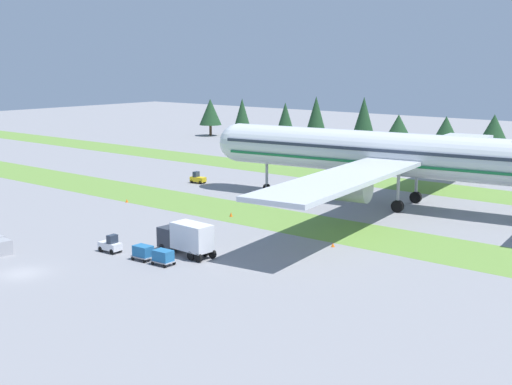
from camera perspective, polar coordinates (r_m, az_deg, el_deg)
name	(u,v)px	position (r m, az deg, el deg)	size (l,w,h in m)	color
ground_plane	(22,273)	(71.57, -18.70, -6.34)	(400.00, 400.00, 0.00)	gray
grass_strip_near	(248,214)	(93.41, -0.65, -1.77)	(320.00, 10.81, 0.01)	olive
grass_strip_far	(374,181)	(120.61, 9.69, 0.96)	(320.00, 10.81, 0.01)	olive
airliner	(394,154)	(99.18, 11.28, 3.14)	(58.44, 72.18, 20.86)	silver
baggage_tug	(111,245)	(76.54, -11.90, -4.24)	(2.65, 1.41, 1.97)	silver
cargo_dolly_lead	(143,252)	(72.91, -9.30, -4.83)	(2.26, 1.59, 1.55)	#A3A3A8
cargo_dolly_second	(163,256)	(70.91, -7.67, -5.23)	(2.26, 1.59, 1.55)	#A3A3A8
catering_truck	(186,237)	(73.91, -5.78, -3.69)	(7.07, 2.67, 3.58)	#2D333D
pushback_tractor	(198,178)	(116.84, -4.83, 1.16)	(2.74, 1.62, 1.97)	yellow
ground_crew_marshaller	(190,241)	(76.22, -5.43, -4.02)	(0.36, 0.54, 1.74)	black
uld_container_1	(2,247)	(78.99, -20.25, -4.24)	(2.00, 1.60, 1.57)	#A3A3A8
taxiway_marker_0	(231,214)	(91.82, -2.07, -1.82)	(0.44, 0.44, 0.59)	orange
taxiway_marker_1	(127,201)	(102.63, -10.61, -0.67)	(0.44, 0.44, 0.49)	orange
taxiway_marker_2	(333,245)	(77.60, 6.36, -4.31)	(0.44, 0.44, 0.45)	orange
distant_tree_line	(472,126)	(151.81, 17.37, 5.26)	(147.29, 10.82, 12.32)	#4C3823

